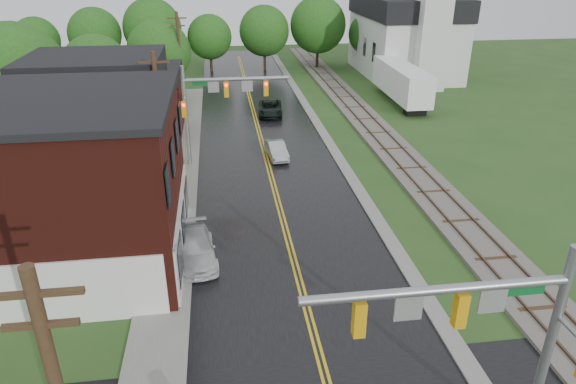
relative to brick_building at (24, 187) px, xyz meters
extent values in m
cube|color=black|center=(12.48, 15.00, -4.15)|extent=(10.00, 90.00, 0.02)
cube|color=gray|center=(17.88, 20.00, -4.15)|extent=(0.80, 70.00, 0.12)
cube|color=gray|center=(6.28, 10.00, -4.15)|extent=(2.40, 50.00, 0.12)
cube|color=#49160F|center=(-0.02, 0.00, -0.15)|extent=(14.00, 10.00, 8.00)
cube|color=silver|center=(7.03, 0.00, -2.65)|extent=(0.10, 9.50, 3.00)
cube|color=black|center=(-0.02, 0.00, 4.00)|extent=(14.30, 10.30, 0.30)
cube|color=tan|center=(1.48, 11.00, -0.95)|extent=(8.00, 7.00, 6.40)
cube|color=#3F0F0C|center=(2.48, 20.00, -1.95)|extent=(7.00, 6.00, 4.40)
cube|color=silver|center=(32.48, 40.00, -0.65)|extent=(10.00, 16.00, 7.00)
cube|color=black|center=(32.48, 40.00, 4.05)|extent=(10.40, 16.40, 2.40)
cube|color=silver|center=(32.48, 32.00, 1.35)|extent=(3.20, 3.20, 11.00)
cube|color=#59544C|center=(22.48, 20.00, -4.05)|extent=(3.20, 80.00, 0.20)
cube|color=#4C3828|center=(21.76, 20.00, -3.91)|extent=(0.10, 80.00, 0.12)
cube|color=#4C3828|center=(23.20, 20.00, -3.91)|extent=(0.10, 80.00, 0.12)
cylinder|color=gray|center=(18.08, -13.00, -0.55)|extent=(0.28, 0.28, 7.20)
cylinder|color=gray|center=(14.48, -13.00, 2.05)|extent=(7.20, 0.26, 0.26)
cube|color=orange|center=(15.20, -13.00, 1.35)|extent=(0.32, 0.30, 1.05)
cube|color=orange|center=(12.47, -13.00, 1.35)|extent=(0.32, 0.30, 1.05)
cube|color=gray|center=(16.07, -13.00, 1.55)|extent=(0.75, 0.06, 0.75)
cube|color=gray|center=(13.76, -13.00, 1.55)|extent=(0.75, 0.06, 0.75)
cube|color=#0C5926|center=(16.79, -13.00, 1.80)|extent=(1.40, 0.04, 0.30)
cylinder|color=gray|center=(6.88, 12.00, -0.55)|extent=(0.28, 0.28, 7.20)
cylinder|color=gray|center=(10.48, 12.00, 2.05)|extent=(7.20, 0.26, 0.26)
cube|color=orange|center=(9.76, 12.00, 1.35)|extent=(0.32, 0.30, 1.05)
cube|color=orange|center=(12.50, 12.00, 1.35)|extent=(0.32, 0.30, 1.05)
cube|color=gray|center=(8.90, 12.00, 1.55)|extent=(0.75, 0.06, 0.75)
cube|color=gray|center=(11.20, 12.00, 1.55)|extent=(0.75, 0.06, 0.75)
cube|color=#0C5926|center=(8.18, 12.00, 1.80)|extent=(1.40, 0.04, 0.30)
sphere|color=#FF0C0C|center=(9.76, 11.82, 1.68)|extent=(0.20, 0.20, 0.20)
cube|color=#382616|center=(5.68, -15.00, 4.25)|extent=(1.80, 0.12, 0.12)
cube|color=#382616|center=(5.68, -15.00, 3.55)|extent=(1.40, 0.12, 0.12)
cylinder|color=#382616|center=(5.68, 7.00, 0.35)|extent=(0.28, 0.28, 9.00)
cube|color=#382616|center=(5.68, 7.00, 4.25)|extent=(1.80, 0.12, 0.12)
cube|color=#382616|center=(5.68, 7.00, 3.55)|extent=(1.40, 0.12, 0.12)
cylinder|color=#382616|center=(5.68, 29.00, 0.35)|extent=(0.28, 0.28, 9.00)
cube|color=#382616|center=(5.68, 29.00, 4.25)|extent=(1.80, 0.12, 0.12)
cube|color=#382616|center=(5.68, 29.00, 3.55)|extent=(1.40, 0.12, 0.12)
cylinder|color=black|center=(-5.52, 17.00, -2.44)|extent=(0.36, 0.36, 3.42)
sphere|color=#224B15|center=(-5.52, 17.00, 1.74)|extent=(7.60, 7.60, 7.60)
sphere|color=#224B15|center=(-4.92, 16.60, 1.07)|extent=(5.32, 5.32, 5.32)
cylinder|color=black|center=(-1.52, 25.00, -2.80)|extent=(0.36, 0.36, 2.70)
sphere|color=#224B15|center=(-1.52, 25.00, 0.50)|extent=(6.00, 6.00, 6.00)
sphere|color=#224B15|center=(-0.92, 24.60, -0.03)|extent=(4.20, 4.20, 4.20)
cylinder|color=black|center=(3.48, 31.00, -2.71)|extent=(0.36, 0.36, 2.88)
sphere|color=#224B15|center=(3.48, 31.00, 0.81)|extent=(6.40, 6.40, 6.40)
sphere|color=#224B15|center=(4.08, 30.60, 0.25)|extent=(4.48, 4.48, 4.48)
imported|color=black|center=(14.00, 24.04, -3.49)|extent=(2.62, 4.91, 1.31)
imported|color=#A8A7AC|center=(13.28, 12.77, -3.56)|extent=(1.59, 3.70, 1.19)
imported|color=silver|center=(7.68, -0.81, -3.51)|extent=(2.33, 4.63, 1.29)
cube|color=black|center=(27.67, 22.28, -3.75)|extent=(1.94, 1.22, 0.80)
cylinder|color=gray|center=(27.67, 29.70, -3.75)|extent=(0.16, 0.16, 0.80)
cube|color=white|center=(27.67, 26.73, -1.87)|extent=(2.72, 11.91, 2.97)
camera|label=1|loc=(9.23, -23.19, 9.85)|focal=32.00mm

